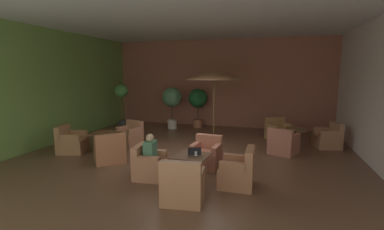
{
  "coord_description": "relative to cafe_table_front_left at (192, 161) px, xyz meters",
  "views": [
    {
      "loc": [
        2.38,
        -7.66,
        2.54
      ],
      "look_at": [
        0.0,
        0.52,
        1.21
      ],
      "focal_mm": 25.88,
      "sensor_mm": 36.0,
      "label": 1
    }
  ],
  "objects": [
    {
      "name": "cafe_table_mid_center",
      "position": [
        -3.33,
        1.51,
        0.02
      ],
      "size": [
        0.84,
        0.84,
        0.63
      ],
      "color": "black",
      "rests_on": "ground_plane"
    },
    {
      "name": "patron_blue_shirt",
      "position": [
        -1.02,
        -0.08,
        0.22
      ],
      "size": [
        0.26,
        0.39,
        0.67
      ],
      "color": "#48795A",
      "rests_on": "ground_plane"
    },
    {
      "name": "ground_plane",
      "position": [
        -0.66,
        1.72,
        -0.51
      ],
      "size": [
        10.17,
        10.34,
        0.02
      ],
      "primitive_type": "cube",
      "color": "brown"
    },
    {
      "name": "patio_umbrella_tall_red",
      "position": [
        -0.39,
        4.28,
        1.94
      ],
      "size": [
        2.27,
        2.27,
        2.64
      ],
      "color": "#2D2D2D",
      "rests_on": "ground_plane"
    },
    {
      "name": "potted_tree_mid_right",
      "position": [
        -4.65,
        4.87,
        0.9
      ],
      "size": [
        0.58,
        0.58,
        2.01
      ],
      "color": "#363535",
      "rests_on": "ground_plane"
    },
    {
      "name": "wall_back_brick",
      "position": [
        -0.66,
        6.85,
        1.51
      ],
      "size": [
        10.17,
        0.08,
        4.01
      ],
      "primitive_type": "cube",
      "color": "#A05D49",
      "rests_on": "ground_plane"
    },
    {
      "name": "armchair_front_left_south",
      "position": [
        -1.06,
        -0.08,
        -0.19
      ],
      "size": [
        0.76,
        0.77,
        0.81
      ],
      "color": "#B67452",
      "rests_on": "ground_plane"
    },
    {
      "name": "ceiling_slab",
      "position": [
        -0.66,
        1.72,
        3.54
      ],
      "size": [
        10.17,
        10.34,
        0.06
      ],
      "primitive_type": "cube",
      "color": "silver",
      "rests_on": "wall_back_brick"
    },
    {
      "name": "armchair_mid_center_north",
      "position": [
        -4.37,
        1.22,
        -0.17
      ],
      "size": [
        0.96,
        0.95,
        0.87
      ],
      "color": "#A77149",
      "rests_on": "ground_plane"
    },
    {
      "name": "cafe_table_front_right",
      "position": [
        2.56,
        3.89,
        -0.01
      ],
      "size": [
        0.68,
        0.68,
        0.63
      ],
      "color": "black",
      "rests_on": "ground_plane"
    },
    {
      "name": "armchair_mid_center_south",
      "position": [
        -3.01,
        2.53,
        -0.18
      ],
      "size": [
        0.89,
        0.9,
        0.84
      ],
      "color": "#AB7152",
      "rests_on": "ground_plane"
    },
    {
      "name": "armchair_mid_center_east",
      "position": [
        -2.63,
        0.69,
        -0.17
      ],
      "size": [
        1.09,
        1.09,
        0.86
      ],
      "color": "#B56E48",
      "rests_on": "ground_plane"
    },
    {
      "name": "potted_tree_left_corner",
      "position": [
        -2.59,
        5.64,
        0.82
      ],
      "size": [
        0.87,
        0.87,
        1.87
      ],
      "color": "beige",
      "rests_on": "ground_plane"
    },
    {
      "name": "cafe_table_front_left",
      "position": [
        0.0,
        0.0,
        0.0
      ],
      "size": [
        0.8,
        0.8,
        0.63
      ],
      "color": "black",
      "rests_on": "ground_plane"
    },
    {
      "name": "armchair_front_left_east",
      "position": [
        0.09,
        1.05,
        -0.18
      ],
      "size": [
        0.79,
        0.78,
        0.84
      ],
      "color": "#B76B53",
      "rests_on": "ground_plane"
    },
    {
      "name": "armchair_front_right_east",
      "position": [
        2.0,
        4.8,
        -0.2
      ],
      "size": [
        1.08,
        1.07,
        0.81
      ],
      "color": "#AD7A49",
      "rests_on": "ground_plane"
    },
    {
      "name": "armchair_front_right_south",
      "position": [
        2.11,
        2.92,
        -0.18
      ],
      "size": [
        1.02,
        1.03,
        0.84
      ],
      "color": "#B16853",
      "rests_on": "ground_plane"
    },
    {
      "name": "armchair_front_left_west",
      "position": [
        0.12,
        -1.06,
        -0.17
      ],
      "size": [
        0.86,
        0.83,
        0.91
      ],
      "color": "#AC704A",
      "rests_on": "ground_plane"
    },
    {
      "name": "armchair_front_right_north",
      "position": [
        3.6,
        4.12,
        -0.18
      ],
      "size": [
        0.91,
        0.94,
        0.84
      ],
      "color": "#A77250",
      "rests_on": "ground_plane"
    },
    {
      "name": "wall_left_accent",
      "position": [
        -5.7,
        1.72,
        1.51
      ],
      "size": [
        0.08,
        10.34,
        4.01
      ],
      "primitive_type": "cube",
      "color": "#6E9846",
      "rests_on": "ground_plane"
    },
    {
      "name": "iced_drink_cup",
      "position": [
        0.09,
        -0.0,
        0.19
      ],
      "size": [
        0.08,
        0.08,
        0.11
      ],
      "primitive_type": "cylinder",
      "color": "white",
      "rests_on": "cafe_table_front_left"
    },
    {
      "name": "armchair_front_left_north",
      "position": [
        1.07,
        0.0,
        -0.17
      ],
      "size": [
        0.75,
        0.73,
        0.89
      ],
      "color": "#A76948",
      "rests_on": "ground_plane"
    },
    {
      "name": "potted_tree_mid_left",
      "position": [
        -1.55,
        6.28,
        0.74
      ],
      "size": [
        0.87,
        0.87,
        1.78
      ],
      "color": "#AB6345",
      "rests_on": "ground_plane"
    },
    {
      "name": "open_laptop",
      "position": [
        0.04,
        0.02,
        0.19
      ],
      "size": [
        0.37,
        0.33,
        0.2
      ],
      "color": "#9EA0A5",
      "rests_on": "cafe_table_front_left"
    }
  ]
}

